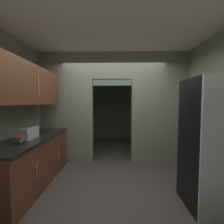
% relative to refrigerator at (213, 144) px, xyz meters
% --- Properties ---
extents(ground, '(20.00, 20.00, 0.00)m').
position_rel_refrigerator_xyz_m(ground, '(-1.45, 0.38, -0.93)').
color(ground, '#47423D').
extents(kitchen_overhead_slab, '(4.09, 6.61, 0.06)m').
position_rel_refrigerator_xyz_m(kitchen_overhead_slab, '(-1.45, 0.77, 1.86)').
color(kitchen_overhead_slab, silver).
extents(kitchen_partition, '(3.69, 0.12, 2.76)m').
position_rel_refrigerator_xyz_m(kitchen_partition, '(-1.44, 1.68, 0.53)').
color(kitchen_partition, gray).
rests_on(kitchen_partition, ground).
extents(adjoining_room_shell, '(3.69, 2.75, 2.76)m').
position_rel_refrigerator_xyz_m(adjoining_room_shell, '(-1.45, 3.58, 0.45)').
color(adjoining_room_shell, slate).
rests_on(adjoining_room_shell, ground).
extents(refrigerator, '(0.70, 0.72, 1.87)m').
position_rel_refrigerator_xyz_m(refrigerator, '(0.00, 0.00, 0.00)').
color(refrigerator, black).
rests_on(refrigerator, ground).
extents(lower_cabinet_run, '(0.69, 2.03, 0.89)m').
position_rel_refrigerator_xyz_m(lower_cabinet_run, '(-2.95, 0.54, -0.49)').
color(lower_cabinet_run, brown).
rests_on(lower_cabinet_run, ground).
extents(upper_cabinet_counterside, '(0.36, 1.83, 0.70)m').
position_rel_refrigerator_xyz_m(upper_cabinet_counterside, '(-2.95, 0.54, 0.91)').
color(upper_cabinet_counterside, brown).
extents(boombox, '(0.16, 0.38, 0.23)m').
position_rel_refrigerator_xyz_m(boombox, '(-2.92, 0.47, 0.05)').
color(boombox, '#B2B2B7').
rests_on(boombox, lower_cabinet_run).
extents(book_stack, '(0.15, 0.16, 0.11)m').
position_rel_refrigerator_xyz_m(book_stack, '(-2.90, 0.15, 0.00)').
color(book_stack, black).
rests_on(book_stack, lower_cabinet_run).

